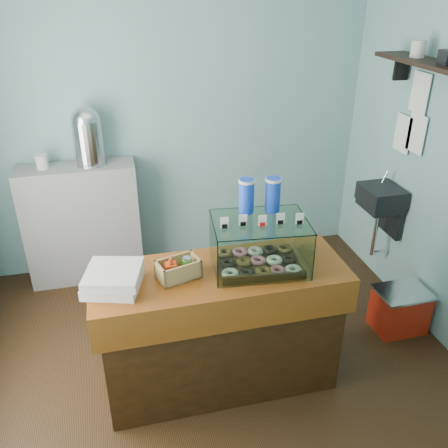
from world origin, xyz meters
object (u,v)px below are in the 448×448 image
object	(u,v)px
display_case	(259,240)
coffee_urn	(88,135)
counter	(220,327)
red_cooler	(400,310)

from	to	relation	value
display_case	coffee_urn	distance (m)	1.88
counter	red_cooler	world-z (taller)	counter
coffee_urn	counter	bearing A→B (deg)	-64.60
display_case	counter	bearing A→B (deg)	-166.57
coffee_urn	display_case	bearing A→B (deg)	-56.91
counter	red_cooler	bearing A→B (deg)	7.44
counter	red_cooler	distance (m)	1.55
coffee_urn	red_cooler	xyz separation A→B (m)	(2.27, -1.39, -1.18)
coffee_urn	red_cooler	bearing A→B (deg)	-31.60
counter	red_cooler	size ratio (longest dim) A/B	3.90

